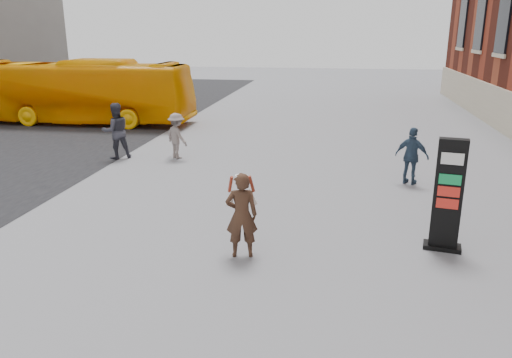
% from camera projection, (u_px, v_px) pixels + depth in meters
% --- Properties ---
extents(ground, '(100.00, 100.00, 0.00)m').
position_uv_depth(ground, '(209.00, 256.00, 9.85)').
color(ground, '#9E9EA3').
extents(info_pylon, '(0.79, 0.49, 2.29)m').
position_uv_depth(info_pylon, '(448.00, 196.00, 9.86)').
color(info_pylon, black).
rests_on(info_pylon, ground).
extents(woman, '(0.74, 0.69, 1.71)m').
position_uv_depth(woman, '(242.00, 214.00, 9.63)').
color(woman, '#311F12').
rests_on(woman, ground).
extents(bus, '(10.67, 2.60, 2.96)m').
position_uv_depth(bus, '(80.00, 92.00, 23.36)').
color(bus, '#F19D02').
rests_on(bus, road).
extents(pedestrian_a, '(1.18, 1.14, 1.92)m').
position_uv_depth(pedestrian_a, '(116.00, 131.00, 17.05)').
color(pedestrian_a, '#363640').
rests_on(pedestrian_a, ground).
extents(pedestrian_b, '(1.15, 1.08, 1.57)m').
position_uv_depth(pedestrian_b, '(177.00, 136.00, 17.11)').
color(pedestrian_b, gray).
rests_on(pedestrian_b, ground).
extents(pedestrian_c, '(1.05, 0.79, 1.65)m').
position_uv_depth(pedestrian_c, '(412.00, 156.00, 14.23)').
color(pedestrian_c, '#31465C').
rests_on(pedestrian_c, ground).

